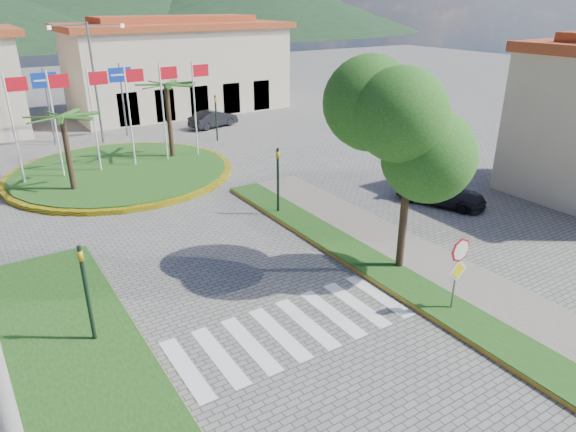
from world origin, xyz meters
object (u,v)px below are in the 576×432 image
roundabout_island (121,171)px  car_side_right (441,192)px  deciduous_tree (412,134)px  car_dark_b (213,119)px  stop_sign (458,263)px

roundabout_island → car_side_right: size_ratio=2.95×
roundabout_island → car_side_right: bearing=-47.7°
deciduous_tree → car_side_right: (6.47, 3.83, -4.55)m
roundabout_island → deciduous_tree: size_ratio=1.87×
deciduous_tree → car_dark_b: bearing=80.7°
stop_sign → deciduous_tree: (0.60, 3.04, 3.38)m
car_dark_b → roundabout_island: bearing=115.3°
car_dark_b → car_side_right: car_dark_b is taller
car_side_right → car_dark_b: bearing=72.4°
deciduous_tree → car_side_right: deciduous_tree is taller
car_dark_b → car_side_right: (2.39, -21.17, -0.04)m
car_dark_b → car_side_right: size_ratio=0.94×
stop_sign → deciduous_tree: deciduous_tree is taller
roundabout_island → deciduous_tree: bearing=-72.1°
deciduous_tree → car_side_right: size_ratio=1.58×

